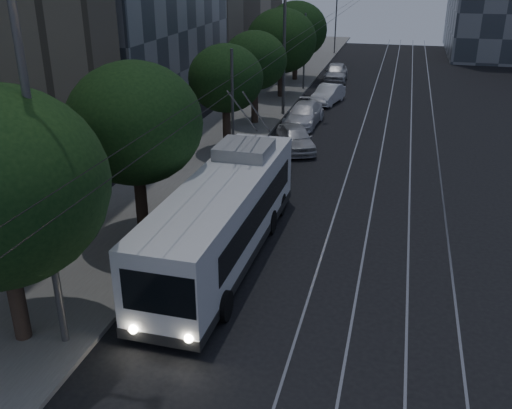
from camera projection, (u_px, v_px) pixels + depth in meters
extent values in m
plane|color=black|center=(303.00, 287.00, 18.44)|extent=(120.00, 120.00, 0.00)
cube|color=slate|center=(244.00, 118.00, 37.93)|extent=(5.00, 90.00, 0.15)
cube|color=gray|center=(362.00, 127.00, 36.18)|extent=(0.08, 90.00, 0.02)
cube|color=gray|center=(385.00, 128.00, 35.85)|extent=(0.08, 90.00, 0.02)
cube|color=gray|center=(411.00, 130.00, 35.50)|extent=(0.08, 90.00, 0.02)
cube|color=gray|center=(435.00, 132.00, 35.17)|extent=(0.08, 90.00, 0.02)
cylinder|color=black|center=(301.00, 34.00, 34.92)|extent=(0.02, 90.00, 0.02)
cylinder|color=black|center=(312.00, 34.00, 34.76)|extent=(0.02, 90.00, 0.02)
cylinder|color=#525254|center=(233.00, 113.00, 27.37)|extent=(0.14, 0.14, 6.00)
cylinder|color=#525254|center=(304.00, 53.00, 45.18)|extent=(0.14, 0.14, 6.00)
cylinder|color=#525254|center=(336.00, 27.00, 62.98)|extent=(0.14, 0.14, 6.00)
cube|color=silver|center=(223.00, 216.00, 19.56)|extent=(2.56, 11.13, 2.63)
cube|color=black|center=(224.00, 247.00, 20.02)|extent=(2.60, 11.17, 0.32)
cube|color=black|center=(227.00, 208.00, 19.92)|extent=(2.58, 8.82, 0.97)
cube|color=black|center=(158.00, 294.00, 14.55)|extent=(2.06, 0.12, 1.20)
cube|color=black|center=(262.00, 160.00, 24.38)|extent=(1.86, 0.11, 0.92)
cube|color=green|center=(156.00, 265.00, 14.22)|extent=(1.48, 0.09, 0.30)
cube|color=gray|center=(244.00, 149.00, 21.41)|extent=(1.99, 2.07, 0.46)
sphere|color=white|center=(133.00, 329.00, 15.16)|extent=(0.24, 0.24, 0.24)
sphere|color=white|center=(189.00, 338.00, 14.80)|extent=(0.24, 0.24, 0.24)
cylinder|color=#525254|center=(244.00, 113.00, 21.89)|extent=(0.06, 4.19, 2.60)
cylinder|color=#525254|center=(258.00, 114.00, 21.77)|extent=(0.06, 4.19, 2.60)
cylinder|color=black|center=(153.00, 295.00, 17.12)|extent=(0.28, 0.92, 0.92)
cylinder|color=black|center=(225.00, 306.00, 16.60)|extent=(0.28, 0.92, 0.92)
cylinder|color=black|center=(215.00, 216.00, 22.45)|extent=(0.28, 0.92, 0.92)
cylinder|color=black|center=(271.00, 222.00, 21.93)|extent=(0.28, 0.92, 0.92)
cylinder|color=black|center=(228.00, 199.00, 24.03)|extent=(0.28, 0.92, 0.92)
cylinder|color=black|center=(280.00, 204.00, 23.51)|extent=(0.28, 0.92, 0.92)
imported|color=#AEB2B6|center=(264.00, 175.00, 26.03)|extent=(3.21, 5.42, 1.41)
imported|color=#ADADB2|center=(296.00, 138.00, 31.48)|extent=(3.15, 4.42, 1.40)
imported|color=silver|center=(304.00, 114.00, 36.31)|extent=(2.23, 4.90, 1.39)
imported|color=silver|center=(328.00, 94.00, 41.86)|extent=(2.22, 4.31, 1.35)
imported|color=silver|center=(336.00, 72.00, 49.45)|extent=(2.09, 4.71, 1.58)
cylinder|color=black|center=(18.00, 302.00, 15.34)|extent=(0.44, 0.44, 2.51)
cylinder|color=black|center=(142.00, 205.00, 21.22)|extent=(0.44, 0.44, 2.67)
ellipsoid|color=black|center=(135.00, 123.00, 19.98)|extent=(4.81, 4.81, 4.33)
cylinder|color=black|center=(227.00, 130.00, 30.85)|extent=(0.44, 0.44, 2.59)
ellipsoid|color=black|center=(226.00, 78.00, 29.75)|extent=(3.94, 3.94, 3.55)
cylinder|color=black|center=(255.00, 105.00, 36.24)|extent=(0.44, 0.44, 2.55)
ellipsoid|color=black|center=(255.00, 60.00, 35.14)|extent=(4.00, 4.00, 3.60)
cylinder|color=black|center=(281.00, 83.00, 43.31)|extent=(0.44, 0.44, 2.32)
ellipsoid|color=black|center=(281.00, 41.00, 42.09)|extent=(5.21, 5.21, 4.69)
cylinder|color=black|center=(295.00, 67.00, 49.54)|extent=(0.44, 0.44, 2.33)
ellipsoid|color=black|center=(296.00, 30.00, 48.30)|extent=(5.28, 5.28, 4.75)
cylinder|color=#525254|center=(38.00, 169.00, 13.68)|extent=(0.20, 0.20, 10.22)
cylinder|color=#525254|center=(284.00, 42.00, 36.87)|extent=(0.20, 0.20, 9.74)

